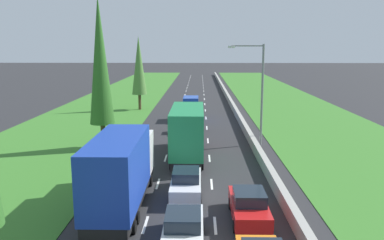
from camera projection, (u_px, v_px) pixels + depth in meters
name	position (u px, v px, depth m)	size (l,w,h in m)	color
ground_plane	(194.00, 101.00, 64.01)	(300.00, 300.00, 0.00)	#28282B
grass_verge_left	(116.00, 101.00, 64.25)	(14.00, 140.00, 0.04)	#387528
grass_verge_right	(283.00, 102.00, 63.73)	(14.00, 140.00, 0.04)	#387528
median_barrier	(229.00, 99.00, 63.82)	(0.44, 120.00, 0.85)	#9E9B93
lane_markings	(194.00, 101.00, 64.01)	(3.64, 116.00, 0.01)	white
blue_box_truck_left_lane	(121.00, 170.00, 21.54)	(2.46, 9.40, 4.18)	black
white_sedan_centre_lane	(183.00, 229.00, 17.57)	(1.82, 4.50, 1.64)	white
white_sedan_centre_lane_third	(186.00, 183.00, 23.57)	(1.82, 4.50, 1.64)	white
red_sedan_right_lane	(249.00, 205.00, 20.17)	(1.82, 4.50, 1.64)	red
green_box_truck_centre_lane	(188.00, 131.00, 31.25)	(2.46, 9.40, 4.18)	black
black_hatchback_centre_lane	(188.00, 124.00, 41.26)	(1.74, 3.90, 1.72)	black
blue_van_centre_lane	(191.00, 108.00, 47.89)	(1.96, 4.90, 2.82)	#1E47B7
poplar_tree_second	(100.00, 61.00, 33.41)	(2.13, 2.13, 13.02)	#4C3823
poplar_tree_third	(139.00, 66.00, 54.60)	(2.06, 2.06, 10.21)	#4C3823
street_light_mast	(258.00, 87.00, 35.08)	(3.20, 0.28, 9.00)	gray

